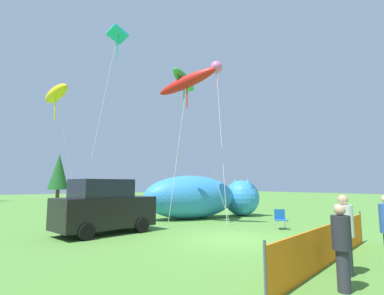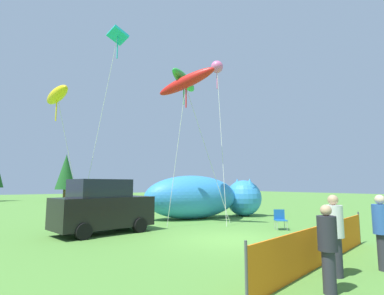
# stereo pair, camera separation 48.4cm
# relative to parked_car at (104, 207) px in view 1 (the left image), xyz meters

# --- Properties ---
(ground_plane) EXTENTS (120.00, 120.00, 0.00)m
(ground_plane) POSITION_rel_parked_car_xyz_m (3.33, -3.98, -1.06)
(ground_plane) COLOR #548C38
(parked_car) EXTENTS (4.15, 2.43, 2.19)m
(parked_car) POSITION_rel_parked_car_xyz_m (0.00, 0.00, 0.00)
(parked_car) COLOR black
(parked_car) RESTS_ON ground
(folding_chair) EXTENTS (0.70, 0.70, 0.87)m
(folding_chair) POSITION_rel_parked_car_xyz_m (6.82, -3.50, -0.56)
(folding_chair) COLOR #1959A5
(folding_chair) RESTS_ON ground
(inflatable_cat) EXTENTS (7.79, 3.42, 2.50)m
(inflatable_cat) POSITION_rel_parked_car_xyz_m (6.77, 2.02, 0.09)
(inflatable_cat) COLOR #338CD8
(inflatable_cat) RESTS_ON ground
(safety_fence) EXTENTS (7.02, 1.63, 1.05)m
(safety_fence) POSITION_rel_parked_car_xyz_m (3.03, -7.87, -0.58)
(safety_fence) COLOR orange
(safety_fence) RESTS_ON ground
(spectator_in_black_shirt) EXTENTS (0.38, 0.38, 1.76)m
(spectator_in_black_shirt) POSITION_rel_parked_car_xyz_m (2.27, -8.65, -0.10)
(spectator_in_black_shirt) COLOR #2D2D38
(spectator_in_black_shirt) RESTS_ON ground
(spectator_in_grey_shirt) EXTENTS (0.35, 0.35, 1.60)m
(spectator_in_grey_shirt) POSITION_rel_parked_car_xyz_m (1.20, -9.12, -0.19)
(spectator_in_grey_shirt) COLOR #2D2D38
(spectator_in_grey_shirt) RESTS_ON ground
(kite_teal_diamond) EXTENTS (1.73, 1.97, 10.31)m
(kite_teal_diamond) POSITION_rel_parked_car_xyz_m (1.28, 2.47, 8.68)
(kite_teal_diamond) COLOR silver
(kite_teal_diamond) RESTS_ON ground
(kite_red_lizard) EXTENTS (2.04, 3.11, 7.72)m
(kite_red_lizard) POSITION_rel_parked_car_xyz_m (3.76, -0.54, 5.94)
(kite_red_lizard) COLOR silver
(kite_red_lizard) RESTS_ON ground
(kite_yellow_hero) EXTENTS (2.11, 2.38, 6.87)m
(kite_yellow_hero) POSITION_rel_parked_car_xyz_m (-1.42, 3.13, 5.27)
(kite_yellow_hero) COLOR silver
(kite_yellow_hero) RESTS_ON ground
(kite_green_fish) EXTENTS (3.54, 2.00, 7.90)m
(kite_green_fish) POSITION_rel_parked_car_xyz_m (4.20, 0.31, 6.34)
(kite_green_fish) COLOR silver
(kite_green_fish) RESTS_ON ground
(kite_pink_octopus) EXTENTS (1.33, 2.11, 9.06)m
(kite_pink_octopus) POSITION_rel_parked_car_xyz_m (6.48, 0.33, 7.58)
(kite_pink_octopus) COLOR silver
(kite_pink_octopus) RESTS_ON ground
(horizon_tree_east) EXTENTS (2.42, 2.42, 5.77)m
(horizon_tree_east) POSITION_rel_parked_car_xyz_m (4.37, 27.36, 2.48)
(horizon_tree_east) COLOR brown
(horizon_tree_east) RESTS_ON ground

